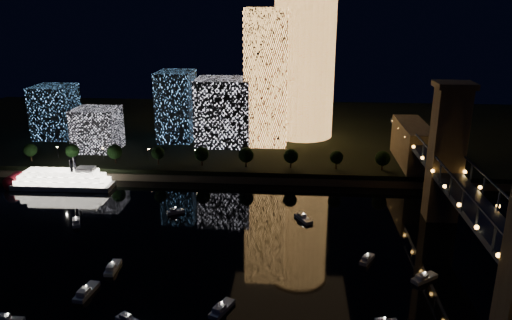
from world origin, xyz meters
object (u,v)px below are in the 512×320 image
at_px(truss_bridge, 491,234).
at_px(riverboat, 58,180).
at_px(tower_cylindrical, 304,61).
at_px(tower_rectangular, 266,78).

xyz_separation_m(truss_bridge, riverboat, (-153.31, 64.62, -12.72)).
height_order(tower_cylindrical, riverboat, tower_cylindrical).
bearing_deg(truss_bridge, tower_cylindrical, 109.30).
bearing_deg(riverboat, tower_cylindrical, 36.36).
bearing_deg(tower_cylindrical, riverboat, -143.64).
bearing_deg(tower_cylindrical, truss_bridge, -70.70).
xyz_separation_m(tower_cylindrical, truss_bridge, (49.40, -141.10, -29.21)).
height_order(tower_rectangular, riverboat, tower_rectangular).
xyz_separation_m(tower_rectangular, riverboat, (-84.86, -59.55, -35.39)).
relative_size(tower_cylindrical, tower_rectangular, 1.19).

